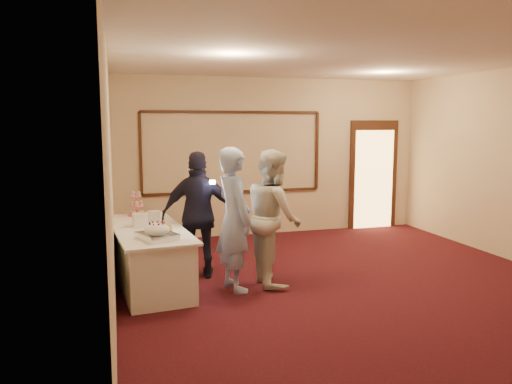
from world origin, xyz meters
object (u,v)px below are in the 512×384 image
buffet_table (149,255)px  cupcake_stand (136,206)px  pavlova_tray (157,232)px  plate_stack_b (154,216)px  plate_stack_a (140,220)px  tart (162,229)px  woman (273,217)px  guest (199,215)px  man (234,219)px

buffet_table → cupcake_stand: 1.06m
pavlova_tray → cupcake_stand: bearing=95.9°
cupcake_stand → plate_stack_b: bearing=-67.4°
plate_stack_a → tart: bearing=-54.3°
cupcake_stand → buffet_table: bearing=-83.5°
plate_stack_a → tart: size_ratio=0.71×
tart → cupcake_stand: bearing=102.5°
pavlova_tray → woman: woman is taller
buffet_table → tart: size_ratio=7.81×
pavlova_tray → tart: 0.44m
buffet_table → plate_stack_a: 0.49m
buffet_table → woman: 1.75m
pavlova_tray → cupcake_stand: 1.62m
buffet_table → woman: (1.62, -0.41, 0.52)m
plate_stack_b → cupcake_stand: bearing=112.6°
buffet_table → guest: size_ratio=1.33×
pavlova_tray → plate_stack_a: bearing=101.3°
pavlova_tray → man: man is taller
plate_stack_b → man: 1.33m
man → guest: man is taller
cupcake_stand → tart: 1.22m
pavlova_tray → man: size_ratio=0.31×
tart → man: bearing=-16.6°
pavlova_tray → woman: bearing=10.5°
plate_stack_b → tart: plate_stack_b is taller
pavlova_tray → plate_stack_b: pavlova_tray is taller
plate_stack_b → tart: size_ratio=0.58×
buffet_table → pavlova_tray: pavlova_tray is taller
pavlova_tray → man: (0.99, 0.16, 0.07)m
man → guest: (-0.34, 0.64, -0.04)m
plate_stack_a → plate_stack_b: plate_stack_a is taller
buffet_table → cupcake_stand: cupcake_stand is taller
pavlova_tray → tart: pavlova_tray is taller
plate_stack_b → man: (0.94, -0.94, 0.08)m
plate_stack_a → pavlova_tray: bearing=-78.7°
plate_stack_a → plate_stack_b: size_ratio=1.21×
guest → cupcake_stand: bearing=-34.9°
guest → plate_stack_b: bearing=-16.6°
tart → woman: (1.46, -0.14, 0.11)m
pavlova_tray → plate_stack_b: (0.04, 1.10, -0.01)m
woman → guest: 1.04m
buffet_table → man: (1.05, -0.54, 0.54)m
pavlova_tray → woman: size_ratio=0.32×
buffet_table → plate_stack_b: plate_stack_b is taller
plate_stack_b → tart: 0.68m
tart → woman: size_ratio=0.17×
man → woman: man is taller
plate_stack_a → plate_stack_b: (0.20, 0.33, -0.01)m
cupcake_stand → tart: size_ratio=1.31×
plate_stack_a → woman: woman is taller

